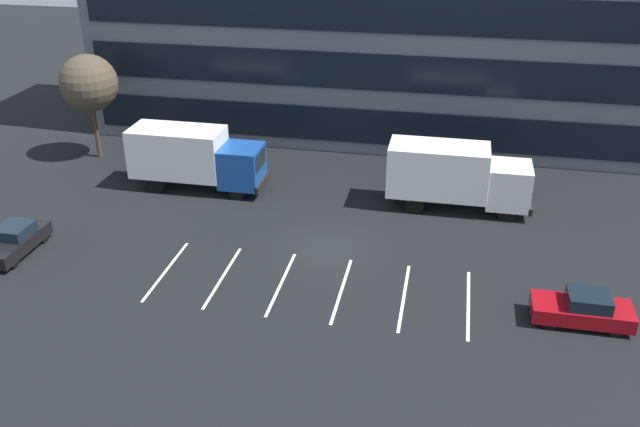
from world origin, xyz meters
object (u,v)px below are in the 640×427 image
object	(u,v)px
sedan_maroon	(583,309)
sedan_black	(15,240)
box_truck_blue	(194,156)
bare_tree	(89,83)
box_truck_white	(456,174)

from	to	relation	value
sedan_maroon	sedan_black	distance (m)	26.49
box_truck_blue	bare_tree	xyz separation A→B (m)	(-8.08, 3.47, 2.89)
sedan_black	box_truck_blue	bearing A→B (deg)	56.63
sedan_black	sedan_maroon	bearing A→B (deg)	-1.36
bare_tree	box_truck_blue	bearing A→B (deg)	-23.26
sedan_maroon	sedan_black	xyz separation A→B (m)	(-26.48, 0.63, -0.01)
sedan_black	bare_tree	size ratio (longest dim) A/B	0.59
box_truck_blue	sedan_black	size ratio (longest dim) A/B	1.96
sedan_black	bare_tree	bearing A→B (deg)	99.54
bare_tree	sedan_black	bearing A→B (deg)	-80.46
sedan_maroon	box_truck_white	bearing A→B (deg)	118.94
box_truck_white	sedan_maroon	xyz separation A→B (m)	(5.51, -9.98, -1.36)
box_truck_white	sedan_black	size ratio (longest dim) A/B	1.96
sedan_black	bare_tree	xyz separation A→B (m)	(-2.11, 12.54, 4.26)
box_truck_blue	bare_tree	bearing A→B (deg)	156.74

